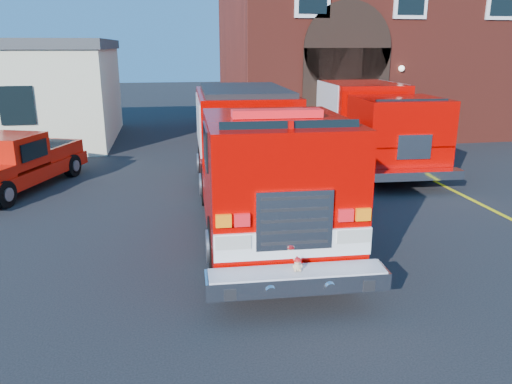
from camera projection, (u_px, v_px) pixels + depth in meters
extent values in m
plane|color=black|center=(247.00, 232.00, 11.34)|extent=(100.00, 100.00, 0.00)
cube|color=yellow|center=(480.00, 204.00, 13.38)|extent=(0.12, 3.00, 0.01)
cube|color=yellow|center=(424.00, 176.00, 16.22)|extent=(0.12, 3.00, 0.01)
cube|color=yellow|center=(385.00, 157.00, 19.05)|extent=(0.12, 3.00, 0.01)
cube|color=maroon|center=(379.00, 47.00, 24.96)|extent=(15.00, 10.00, 8.00)
cube|color=black|center=(345.00, 99.00, 20.19)|extent=(3.60, 0.12, 4.00)
cylinder|color=black|center=(348.00, 48.00, 19.63)|extent=(3.60, 0.12, 3.60)
cube|color=black|center=(17.00, 105.00, 18.07)|extent=(1.20, 0.10, 1.40)
cylinder|color=black|center=(218.00, 246.00, 9.12)|extent=(0.40, 1.13, 1.11)
cylinder|color=black|center=(336.00, 240.00, 9.42)|extent=(0.40, 1.13, 1.11)
cube|color=#B90300|center=(255.00, 182.00, 12.26)|extent=(2.89, 9.21, 0.91)
cube|color=#B90300|center=(244.00, 121.00, 14.15)|extent=(2.71, 4.55, 1.62)
cube|color=#B90300|center=(276.00, 159.00, 9.13)|extent=(2.66, 3.34, 1.52)
cube|color=black|center=(291.00, 151.00, 7.82)|extent=(2.23, 0.17, 0.95)
cube|color=red|center=(277.00, 113.00, 8.90)|extent=(1.63, 0.41, 0.14)
cube|color=white|center=(294.00, 244.00, 7.86)|extent=(2.53, 0.16, 0.45)
cube|color=silver|center=(294.00, 221.00, 7.73)|extent=(1.22, 0.11, 0.95)
cube|color=silver|center=(297.00, 280.00, 7.72)|extent=(2.85, 0.67, 0.28)
cube|color=#B7B7BF|center=(199.00, 122.00, 13.98)|extent=(0.19, 3.64, 1.32)
cube|color=#B7B7BF|center=(288.00, 120.00, 14.32)|extent=(0.19, 3.64, 1.32)
sphere|color=tan|center=(297.00, 267.00, 7.66)|extent=(0.13, 0.13, 0.13)
sphere|color=tan|center=(298.00, 262.00, 7.63)|extent=(0.11, 0.11, 0.10)
sphere|color=tan|center=(295.00, 259.00, 7.63)|extent=(0.04, 0.04, 0.04)
sphere|color=tan|center=(300.00, 259.00, 7.64)|extent=(0.04, 0.04, 0.04)
ellipsoid|color=red|center=(297.00, 260.00, 7.63)|extent=(0.11, 0.11, 0.06)
cylinder|color=red|center=(298.00, 261.00, 7.62)|extent=(0.13, 0.13, 0.01)
cylinder|color=black|center=(4.00, 194.00, 12.98)|extent=(0.49, 0.76, 0.72)
cube|color=#B61206|center=(17.00, 173.00, 14.64)|extent=(3.43, 5.24, 0.40)
cube|color=#B61206|center=(7.00, 151.00, 14.19)|extent=(2.12, 2.09, 0.90)
cube|color=#B61206|center=(44.00, 151.00, 15.89)|extent=(2.21, 2.35, 0.49)
cylinder|color=black|center=(361.00, 164.00, 15.42)|extent=(0.41, 1.13, 1.11)
cylinder|color=black|center=(429.00, 162.00, 15.69)|extent=(0.41, 1.13, 1.11)
cube|color=#B90300|center=(366.00, 138.00, 18.16)|extent=(2.95, 8.20, 0.91)
cube|color=#B90300|center=(354.00, 101.00, 19.28)|extent=(2.79, 5.17, 1.51)
cube|color=#B90300|center=(399.00, 120.00, 15.17)|extent=(2.65, 2.55, 1.31)
cube|color=#B7B7BF|center=(322.00, 104.00, 19.15)|extent=(0.26, 4.24, 1.72)
cube|color=#B7B7BF|center=(386.00, 103.00, 19.45)|extent=(0.26, 4.24, 1.72)
cube|color=silver|center=(415.00, 175.00, 14.16)|extent=(2.75, 0.60, 0.25)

